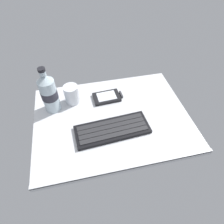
# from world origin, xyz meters

# --- Properties ---
(ground_plane) EXTENTS (0.64, 0.48, 0.03)m
(ground_plane) POSITION_xyz_m (0.00, -0.00, -0.01)
(ground_plane) COLOR silver
(keyboard) EXTENTS (0.30, 0.13, 0.02)m
(keyboard) POSITION_xyz_m (-0.01, -0.07, 0.01)
(keyboard) COLOR black
(keyboard) RESTS_ON ground_plane
(handheld_device) EXTENTS (0.13, 0.08, 0.02)m
(handheld_device) POSITION_xyz_m (0.01, 0.12, 0.01)
(handheld_device) COLOR black
(handheld_device) RESTS_ON ground_plane
(juice_cup) EXTENTS (0.06, 0.06, 0.09)m
(juice_cup) POSITION_xyz_m (-0.15, 0.13, 0.04)
(juice_cup) COLOR silver
(juice_cup) RESTS_ON ground_plane
(water_bottle) EXTENTS (0.07, 0.07, 0.21)m
(water_bottle) POSITION_xyz_m (-0.24, 0.10, 0.09)
(water_bottle) COLOR silver
(water_bottle) RESTS_ON ground_plane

